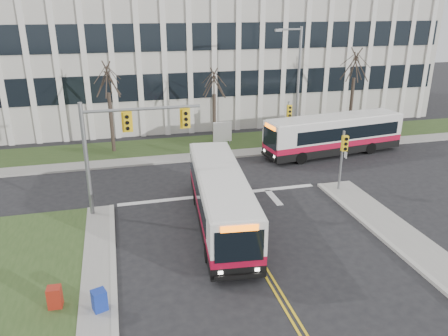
% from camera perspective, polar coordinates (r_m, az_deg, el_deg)
% --- Properties ---
extents(ground, '(120.00, 120.00, 0.00)m').
position_cam_1_polar(ground, '(19.32, 5.34, -13.16)').
color(ground, black).
rests_on(ground, ground).
extents(sidewalk_cross, '(44.00, 1.60, 0.14)m').
position_cam_1_polar(sidewalk_cross, '(33.80, 4.86, 2.16)').
color(sidewalk_cross, '#9E9B93').
rests_on(sidewalk_cross, ground).
extents(building_lawn, '(44.00, 5.00, 0.12)m').
position_cam_1_polar(building_lawn, '(36.33, 3.44, 3.50)').
color(building_lawn, '#2D431D').
rests_on(building_lawn, ground).
extents(office_building, '(40.00, 16.00, 12.00)m').
position_cam_1_polar(office_building, '(46.54, -0.98, 14.77)').
color(office_building, beige).
rests_on(office_building, ground).
extents(mast_arm_signal, '(6.11, 0.38, 6.20)m').
position_cam_1_polar(mast_arm_signal, '(23.15, -13.66, 3.82)').
color(mast_arm_signal, slate).
rests_on(mast_arm_signal, ground).
extents(signal_pole_near, '(0.34, 0.39, 3.80)m').
position_cam_1_polar(signal_pole_near, '(26.73, 15.27, 1.96)').
color(signal_pole_near, slate).
rests_on(signal_pole_near, ground).
extents(signal_pole_far, '(0.34, 0.39, 3.80)m').
position_cam_1_polar(signal_pole_far, '(34.06, 8.40, 6.42)').
color(signal_pole_far, slate).
rests_on(signal_pole_far, ground).
extents(streetlight, '(2.15, 0.25, 9.20)m').
position_cam_1_polar(streetlight, '(34.56, 9.43, 11.13)').
color(streetlight, slate).
rests_on(streetlight, ground).
extents(directory_sign, '(1.50, 0.12, 2.00)m').
position_cam_1_polar(directory_sign, '(34.89, -0.21, 4.72)').
color(directory_sign, slate).
rests_on(directory_sign, ground).
extents(tree_left, '(1.80, 1.80, 7.70)m').
position_cam_1_polar(tree_left, '(33.48, -14.97, 10.98)').
color(tree_left, '#42352B').
rests_on(tree_left, ground).
extents(tree_mid, '(1.80, 1.80, 6.82)m').
position_cam_1_polar(tree_mid, '(34.63, -1.32, 10.89)').
color(tree_mid, '#42352B').
rests_on(tree_mid, ground).
extents(tree_right, '(1.80, 1.80, 8.25)m').
position_cam_1_polar(tree_right, '(38.75, 16.75, 12.62)').
color(tree_right, '#42352B').
rests_on(tree_right, ground).
extents(bus_main, '(3.35, 10.74, 2.82)m').
position_cam_1_polar(bus_main, '(22.19, -0.45, -4.18)').
color(bus_main, silver).
rests_on(bus_main, ground).
extents(bus_cross, '(11.00, 3.74, 2.88)m').
position_cam_1_polar(bus_cross, '(33.97, 14.11, 4.12)').
color(bus_cross, silver).
rests_on(bus_cross, ground).
extents(newspaper_box_blue, '(0.62, 0.59, 0.95)m').
position_cam_1_polar(newspaper_box_blue, '(17.35, -15.94, -16.45)').
color(newspaper_box_blue, navy).
rests_on(newspaper_box_blue, ground).
extents(newspaper_box_red, '(0.52, 0.48, 0.95)m').
position_cam_1_polar(newspaper_box_red, '(18.02, -21.21, -15.59)').
color(newspaper_box_red, maroon).
rests_on(newspaper_box_red, ground).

